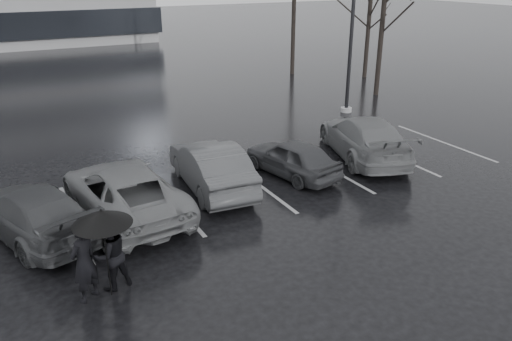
{
  "coord_description": "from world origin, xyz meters",
  "views": [
    {
      "loc": [
        -6.31,
        -10.47,
        6.39
      ],
      "look_at": [
        -0.19,
        1.0,
        1.1
      ],
      "focal_mm": 35.0,
      "sensor_mm": 36.0,
      "label": 1
    }
  ],
  "objects": [
    {
      "name": "tree_east",
      "position": [
        12.0,
        10.0,
        4.0
      ],
      "size": [
        0.26,
        0.26,
        8.0
      ],
      "primitive_type": "cylinder",
      "color": "black",
      "rests_on": "ground"
    },
    {
      "name": "ground",
      "position": [
        0.0,
        0.0,
        0.0
      ],
      "size": [
        160.0,
        160.0,
        0.0
      ],
      "primitive_type": "plane",
      "color": "black",
      "rests_on": "ground"
    },
    {
      "name": "umbrella",
      "position": [
        -4.88,
        -1.32,
        1.84
      ],
      "size": [
        1.19,
        1.19,
        2.02
      ],
      "color": "black",
      "rests_on": "ground"
    },
    {
      "name": "lamp_post",
      "position": [
        8.4,
        7.94,
        4.38
      ],
      "size": [
        0.52,
        0.52,
        9.58
      ],
      "rotation": [
        0.0,
        0.0,
        -0.34
      ],
      "color": "#9A9A9D",
      "rests_on": "ground"
    },
    {
      "name": "tree_north",
      "position": [
        11.0,
        17.0,
        4.25
      ],
      "size": [
        0.26,
        0.26,
        8.5
      ],
      "primitive_type": "cylinder",
      "color": "black",
      "rests_on": "ground"
    },
    {
      "name": "pedestrian_right",
      "position": [
        -4.76,
        -1.06,
        0.82
      ],
      "size": [
        0.93,
        0.81,
        1.63
      ],
      "primitive_type": "imported",
      "rotation": [
        0.0,
        0.0,
        3.42
      ],
      "color": "black",
      "rests_on": "ground"
    },
    {
      "name": "car_west_a",
      "position": [
        -0.82,
        2.78,
        0.73
      ],
      "size": [
        1.9,
        4.55,
        1.46
      ],
      "primitive_type": "imported",
      "rotation": [
        0.0,
        0.0,
        3.06
      ],
      "color": "#2A2B2D",
      "rests_on": "ground"
    },
    {
      "name": "stall_stripes",
      "position": [
        -0.8,
        2.5,
        0.0
      ],
      "size": [
        19.72,
        5.0,
        0.0
      ],
      "color": "#959597",
      "rests_on": "ground"
    },
    {
      "name": "car_west_c",
      "position": [
        -5.99,
        2.15,
        0.66
      ],
      "size": [
        3.19,
        4.9,
        1.32
      ],
      "primitive_type": "imported",
      "rotation": [
        0.0,
        0.0,
        3.46
      ],
      "color": "black",
      "rests_on": "ground"
    },
    {
      "name": "pedestrian_left",
      "position": [
        -5.32,
        -1.23,
        0.88
      ],
      "size": [
        0.77,
        0.71,
        1.76
      ],
      "primitive_type": "imported",
      "rotation": [
        0.0,
        0.0,
        3.76
      ],
      "color": "black",
      "rests_on": "ground"
    },
    {
      "name": "tree_ne",
      "position": [
        14.5,
        14.0,
        3.5
      ],
      "size": [
        0.26,
        0.26,
        7.0
      ],
      "primitive_type": "cylinder",
      "color": "black",
      "rests_on": "ground"
    },
    {
      "name": "car_main",
      "position": [
        1.94,
        2.49,
        0.61
      ],
      "size": [
        2.15,
        3.81,
        1.22
      ],
      "primitive_type": "imported",
      "rotation": [
        0.0,
        0.0,
        3.35
      ],
      "color": "black",
      "rests_on": "ground"
    },
    {
      "name": "car_east",
      "position": [
        5.14,
        2.74,
        0.75
      ],
      "size": [
        3.62,
        5.55,
        1.49
      ],
      "primitive_type": "imported",
      "rotation": [
        0.0,
        0.0,
        2.82
      ],
      "color": "#4F5052",
      "rests_on": "ground"
    },
    {
      "name": "car_west_b",
      "position": [
        -3.65,
        2.25,
        0.71
      ],
      "size": [
        2.84,
        5.34,
        1.43
      ],
      "primitive_type": "imported",
      "rotation": [
        0.0,
        0.0,
        3.23
      ],
      "color": "#4F5052",
      "rests_on": "ground"
    }
  ]
}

